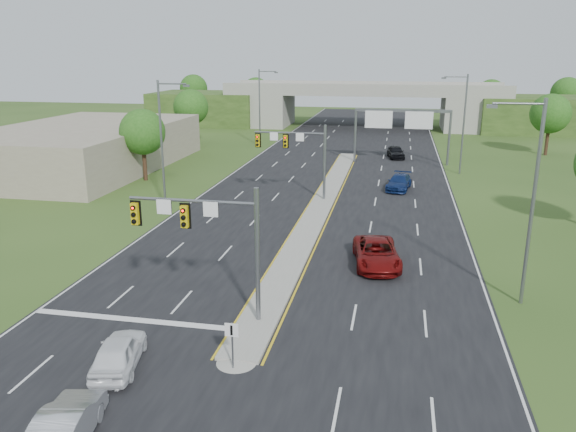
{
  "coord_description": "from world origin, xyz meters",
  "views": [
    {
      "loc": [
        6.45,
        -25.03,
        13.08
      ],
      "look_at": [
        -0.27,
        9.15,
        3.0
      ],
      "focal_mm": 35.0,
      "sensor_mm": 36.0,
      "label": 1
    }
  ],
  "objects_px": {
    "car_silver": "(65,427)",
    "car_far_b": "(399,182)",
    "overpass": "(364,108)",
    "car_far_c": "(396,152)",
    "car_far_a": "(377,253)",
    "car_white": "(119,352)",
    "keep_right_sign": "(232,338)",
    "signal_mast_near": "(212,231)",
    "sign_gantry": "(401,121)",
    "signal_mast_far": "(300,149)"
  },
  "relations": [
    {
      "from": "signal_mast_near",
      "to": "car_white",
      "type": "xyz_separation_m",
      "value": [
        -2.59,
        -5.25,
        -3.97
      ]
    },
    {
      "from": "overpass",
      "to": "car_white",
      "type": "relative_size",
      "value": 18.57
    },
    {
      "from": "sign_gantry",
      "to": "car_far_c",
      "type": "height_order",
      "value": "sign_gantry"
    },
    {
      "from": "keep_right_sign",
      "to": "sign_gantry",
      "type": "height_order",
      "value": "sign_gantry"
    },
    {
      "from": "keep_right_sign",
      "to": "car_far_a",
      "type": "bearing_deg",
      "value": 68.19
    },
    {
      "from": "signal_mast_near",
      "to": "car_silver",
      "type": "distance_m",
      "value": 11.17
    },
    {
      "from": "sign_gantry",
      "to": "car_white",
      "type": "relative_size",
      "value": 2.69
    },
    {
      "from": "car_far_a",
      "to": "car_far_c",
      "type": "xyz_separation_m",
      "value": [
        0.76,
        39.63,
        -0.04
      ]
    },
    {
      "from": "signal_mast_near",
      "to": "overpass",
      "type": "height_order",
      "value": "overpass"
    },
    {
      "from": "sign_gantry",
      "to": "overpass",
      "type": "bearing_deg",
      "value": 100.79
    },
    {
      "from": "keep_right_sign",
      "to": "overpass",
      "type": "bearing_deg",
      "value": 90.0
    },
    {
      "from": "overpass",
      "to": "sign_gantry",
      "type": "bearing_deg",
      "value": -79.21
    },
    {
      "from": "keep_right_sign",
      "to": "signal_mast_far",
      "type": "bearing_deg",
      "value": 94.39
    },
    {
      "from": "overpass",
      "to": "keep_right_sign",
      "type": "bearing_deg",
      "value": -90.0
    },
    {
      "from": "overpass",
      "to": "car_silver",
      "type": "height_order",
      "value": "overpass"
    },
    {
      "from": "car_far_a",
      "to": "car_far_c",
      "type": "height_order",
      "value": "car_far_a"
    },
    {
      "from": "keep_right_sign",
      "to": "car_far_c",
      "type": "height_order",
      "value": "keep_right_sign"
    },
    {
      "from": "signal_mast_near",
      "to": "sign_gantry",
      "type": "xyz_separation_m",
      "value": [
        8.95,
        44.99,
        0.51
      ]
    },
    {
      "from": "car_silver",
      "to": "car_far_a",
      "type": "relative_size",
      "value": 0.77
    },
    {
      "from": "car_far_a",
      "to": "car_white",
      "type": "bearing_deg",
      "value": -133.99
    },
    {
      "from": "car_far_a",
      "to": "car_far_b",
      "type": "bearing_deg",
      "value": 78.08
    },
    {
      "from": "car_far_a",
      "to": "car_far_b",
      "type": "xyz_separation_m",
      "value": [
        1.28,
        21.62,
        -0.09
      ]
    },
    {
      "from": "keep_right_sign",
      "to": "car_white",
      "type": "bearing_deg",
      "value": -170.63
    },
    {
      "from": "signal_mast_near",
      "to": "signal_mast_far",
      "type": "relative_size",
      "value": 1.0
    },
    {
      "from": "car_far_a",
      "to": "car_far_b",
      "type": "distance_m",
      "value": 21.66
    },
    {
      "from": "overpass",
      "to": "car_far_b",
      "type": "height_order",
      "value": "overpass"
    },
    {
      "from": "signal_mast_far",
      "to": "car_silver",
      "type": "bearing_deg",
      "value": -93.24
    },
    {
      "from": "sign_gantry",
      "to": "car_far_a",
      "type": "distance_m",
      "value": 36.01
    },
    {
      "from": "car_silver",
      "to": "car_far_c",
      "type": "bearing_deg",
      "value": -110.94
    },
    {
      "from": "signal_mast_near",
      "to": "keep_right_sign",
      "type": "relative_size",
      "value": 3.18
    },
    {
      "from": "sign_gantry",
      "to": "car_silver",
      "type": "xyz_separation_m",
      "value": [
        -10.94,
        -55.25,
        -4.48
      ]
    },
    {
      "from": "car_white",
      "to": "car_silver",
      "type": "height_order",
      "value": "car_silver"
    },
    {
      "from": "keep_right_sign",
      "to": "car_far_c",
      "type": "relative_size",
      "value": 0.48
    },
    {
      "from": "overpass",
      "to": "car_far_c",
      "type": "distance_m",
      "value": 31.91
    },
    {
      "from": "overpass",
      "to": "signal_mast_near",
      "type": "bearing_deg",
      "value": -91.62
    },
    {
      "from": "car_far_a",
      "to": "car_far_b",
      "type": "relative_size",
      "value": 1.17
    },
    {
      "from": "car_silver",
      "to": "car_far_b",
      "type": "distance_m",
      "value": 42.6
    },
    {
      "from": "signal_mast_near",
      "to": "car_far_a",
      "type": "distance_m",
      "value": 12.7
    },
    {
      "from": "signal_mast_far",
      "to": "car_silver",
      "type": "height_order",
      "value": "signal_mast_far"
    },
    {
      "from": "keep_right_sign",
      "to": "car_far_b",
      "type": "height_order",
      "value": "keep_right_sign"
    },
    {
      "from": "car_white",
      "to": "car_far_c",
      "type": "height_order",
      "value": "car_far_c"
    },
    {
      "from": "overpass",
      "to": "car_white",
      "type": "height_order",
      "value": "overpass"
    },
    {
      "from": "signal_mast_far",
      "to": "car_far_c",
      "type": "relative_size",
      "value": 1.53
    },
    {
      "from": "signal_mast_near",
      "to": "signal_mast_far",
      "type": "xyz_separation_m",
      "value": [
        0.0,
        25.0,
        0.0
      ]
    },
    {
      "from": "signal_mast_far",
      "to": "car_far_b",
      "type": "distance_m",
      "value": 11.5
    },
    {
      "from": "signal_mast_far",
      "to": "car_far_a",
      "type": "xyz_separation_m",
      "value": [
        7.76,
        -15.73,
        -3.89
      ]
    },
    {
      "from": "car_white",
      "to": "keep_right_sign",
      "type": "bearing_deg",
      "value": 176.58
    },
    {
      "from": "overpass",
      "to": "car_white",
      "type": "bearing_deg",
      "value": -93.26
    },
    {
      "from": "overpass",
      "to": "car_far_a",
      "type": "relative_size",
      "value": 13.58
    },
    {
      "from": "signal_mast_near",
      "to": "car_far_b",
      "type": "height_order",
      "value": "signal_mast_near"
    }
  ]
}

